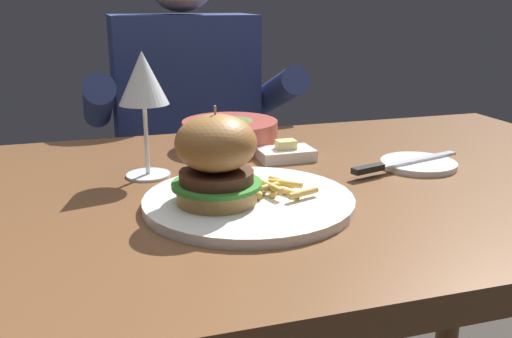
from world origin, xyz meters
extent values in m
cube|color=brown|center=(0.00, 0.00, 0.72)|extent=(1.39, 0.77, 0.04)
cylinder|color=brown|center=(0.63, 0.33, 0.35)|extent=(0.06, 0.06, 0.70)
cylinder|color=white|center=(-0.05, -0.09, 0.75)|extent=(0.30, 0.30, 0.01)
cylinder|color=#B78447|center=(-0.10, -0.09, 0.77)|extent=(0.11, 0.11, 0.02)
cylinder|color=#38842D|center=(-0.10, -0.09, 0.78)|extent=(0.12, 0.12, 0.01)
cylinder|color=#4C2D1E|center=(-0.10, -0.09, 0.79)|extent=(0.10, 0.10, 0.02)
ellipsoid|color=#9C6A35|center=(-0.10, -0.09, 0.84)|extent=(0.11, 0.11, 0.08)
cylinder|color=#CCB78C|center=(-0.10, -0.09, 0.86)|extent=(0.00, 0.00, 0.05)
cylinder|color=#EABC5B|center=(-0.01, -0.08, 0.76)|extent=(0.03, 0.05, 0.01)
cylinder|color=#EABC5B|center=(-0.03, -0.09, 0.76)|extent=(0.02, 0.05, 0.01)
cylinder|color=gold|center=(0.02, -0.12, 0.76)|extent=(0.05, 0.02, 0.01)
cylinder|color=#E0B251|center=(-0.04, -0.10, 0.77)|extent=(0.07, 0.03, 0.01)
cylinder|color=#E0B251|center=(0.00, -0.09, 0.76)|extent=(0.04, 0.06, 0.01)
cylinder|color=#E0B251|center=(0.01, -0.08, 0.77)|extent=(0.04, 0.04, 0.01)
cylinder|color=#EABC5B|center=(-0.02, -0.09, 0.77)|extent=(0.02, 0.05, 0.01)
cylinder|color=gold|center=(0.01, -0.07, 0.76)|extent=(0.03, 0.05, 0.01)
cylinder|color=#EABC5B|center=(-0.04, -0.07, 0.76)|extent=(0.05, 0.02, 0.01)
cylinder|color=silver|center=(-0.17, 0.10, 0.74)|extent=(0.07, 0.07, 0.00)
cylinder|color=silver|center=(-0.17, 0.10, 0.80)|extent=(0.01, 0.01, 0.12)
cone|color=silver|center=(-0.17, 0.10, 0.90)|extent=(0.08, 0.08, 0.08)
cylinder|color=white|center=(0.29, 0.01, 0.74)|extent=(0.13, 0.13, 0.01)
cube|color=silver|center=(0.29, 0.01, 0.75)|extent=(0.17, 0.06, 0.00)
cube|color=black|center=(0.17, -0.02, 0.76)|extent=(0.06, 0.03, 0.01)
cube|color=white|center=(0.08, 0.12, 0.75)|extent=(0.10, 0.06, 0.02)
cube|color=#F4E58C|center=(0.08, 0.12, 0.77)|extent=(0.03, 0.03, 0.02)
cylinder|color=#B24C42|center=(0.01, 0.24, 0.77)|extent=(0.19, 0.19, 0.05)
ellipsoid|color=#4C662D|center=(0.01, 0.24, 0.79)|extent=(0.10, 0.10, 0.02)
cube|color=#282833|center=(0.00, 0.67, 0.23)|extent=(0.30, 0.22, 0.46)
cube|color=navy|center=(0.00, 0.67, 0.72)|extent=(0.36, 0.20, 0.52)
cylinder|color=navy|center=(-0.22, 0.59, 0.78)|extent=(0.07, 0.34, 0.18)
cylinder|color=navy|center=(0.22, 0.59, 0.78)|extent=(0.07, 0.34, 0.18)
camera|label=1|loc=(-0.26, -0.81, 1.02)|focal=40.00mm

